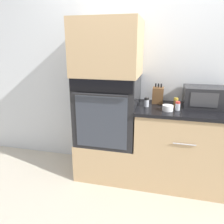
# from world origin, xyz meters

# --- Properties ---
(ground_plane) EXTENTS (12.00, 12.00, 0.00)m
(ground_plane) POSITION_xyz_m (0.00, 0.00, 0.00)
(ground_plane) COLOR beige
(wall_back) EXTENTS (8.00, 0.05, 2.50)m
(wall_back) POSITION_xyz_m (0.00, 0.63, 1.25)
(wall_back) COLOR silver
(wall_back) RESTS_ON ground_plane
(oven_cabinet_base) EXTENTS (0.71, 0.60, 0.45)m
(oven_cabinet_base) POSITION_xyz_m (-0.35, 0.30, 0.22)
(oven_cabinet_base) COLOR tan
(oven_cabinet_base) RESTS_ON ground_plane
(wall_oven) EXTENTS (0.68, 0.64, 0.78)m
(wall_oven) POSITION_xyz_m (-0.35, 0.30, 0.84)
(wall_oven) COLOR black
(wall_oven) RESTS_ON oven_cabinet_base
(oven_cabinet_upper) EXTENTS (0.71, 0.60, 0.59)m
(oven_cabinet_upper) POSITION_xyz_m (-0.35, 0.30, 1.52)
(oven_cabinet_upper) COLOR tan
(oven_cabinet_upper) RESTS_ON wall_oven
(counter_unit) EXTENTS (1.02, 0.63, 0.90)m
(counter_unit) POSITION_xyz_m (0.50, 0.30, 0.45)
(counter_unit) COLOR tan
(counter_unit) RESTS_ON ground_plane
(microwave) EXTENTS (0.44, 0.32, 0.22)m
(microwave) POSITION_xyz_m (0.70, 0.43, 1.01)
(microwave) COLOR #232326
(microwave) RESTS_ON counter_unit
(knife_block) EXTENTS (0.12, 0.13, 0.23)m
(knife_block) POSITION_xyz_m (0.20, 0.46, 1.00)
(knife_block) COLOR brown
(knife_block) RESTS_ON counter_unit
(bowl) EXTENTS (0.11, 0.11, 0.06)m
(bowl) POSITION_xyz_m (0.32, 0.17, 0.93)
(bowl) COLOR white
(bowl) RESTS_ON counter_unit
(condiment_jar_near) EXTENTS (0.06, 0.06, 0.10)m
(condiment_jar_near) POSITION_xyz_m (0.09, 0.28, 0.95)
(condiment_jar_near) COLOR silver
(condiment_jar_near) RESTS_ON counter_unit
(condiment_jar_mid) EXTENTS (0.05, 0.05, 0.11)m
(condiment_jar_mid) POSITION_xyz_m (0.40, 0.30, 0.96)
(condiment_jar_mid) COLOR brown
(condiment_jar_mid) RESTS_ON counter_unit
(condiment_jar_far) EXTENTS (0.05, 0.05, 0.09)m
(condiment_jar_far) POSITION_xyz_m (0.42, 0.21, 0.95)
(condiment_jar_far) COLOR silver
(condiment_jar_far) RESTS_ON counter_unit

